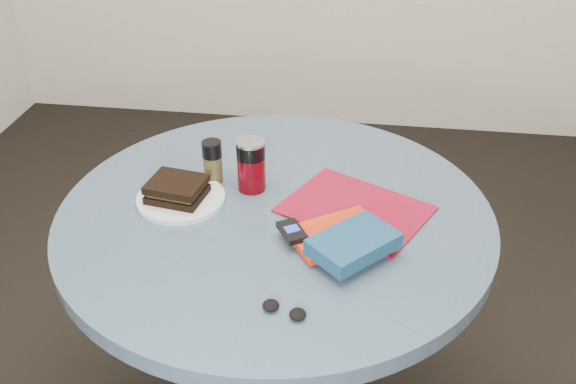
# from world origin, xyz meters

# --- Properties ---
(table) EXTENTS (1.00, 1.00, 0.75)m
(table) POSITION_xyz_m (0.00, 0.00, 0.59)
(table) COLOR black
(table) RESTS_ON ground
(plate) EXTENTS (0.26, 0.26, 0.01)m
(plate) POSITION_xyz_m (-0.22, 0.00, 0.76)
(plate) COLOR silver
(plate) RESTS_ON table
(sandwich) EXTENTS (0.14, 0.12, 0.04)m
(sandwich) POSITION_xyz_m (-0.23, -0.00, 0.79)
(sandwich) COLOR black
(sandwich) RESTS_ON plate
(soda_can) EXTENTS (0.07, 0.07, 0.13)m
(soda_can) POSITION_xyz_m (-0.07, 0.08, 0.81)
(soda_can) COLOR #5B040D
(soda_can) RESTS_ON table
(pepper_grinder) EXTENTS (0.06, 0.06, 0.11)m
(pepper_grinder) POSITION_xyz_m (-0.17, 0.10, 0.81)
(pepper_grinder) COLOR #473E1E
(pepper_grinder) RESTS_ON table
(magazine) EXTENTS (0.38, 0.35, 0.01)m
(magazine) POSITION_xyz_m (0.18, 0.02, 0.75)
(magazine) COLOR maroon
(magazine) RESTS_ON table
(red_book) EXTENTS (0.23, 0.21, 0.02)m
(red_book) POSITION_xyz_m (0.15, -0.10, 0.76)
(red_book) COLOR red
(red_book) RESTS_ON magazine
(novel) EXTENTS (0.20, 0.20, 0.03)m
(novel) POSITION_xyz_m (0.19, -0.16, 0.79)
(novel) COLOR navy
(novel) RESTS_ON red_book
(mp3_player) EXTENTS (0.08, 0.09, 0.01)m
(mp3_player) POSITION_xyz_m (0.05, -0.12, 0.78)
(mp3_player) COLOR black
(mp3_player) RESTS_ON red_book
(headphones) EXTENTS (0.09, 0.06, 0.02)m
(headphones) POSITION_xyz_m (0.07, -0.34, 0.76)
(headphones) COLOR black
(headphones) RESTS_ON table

